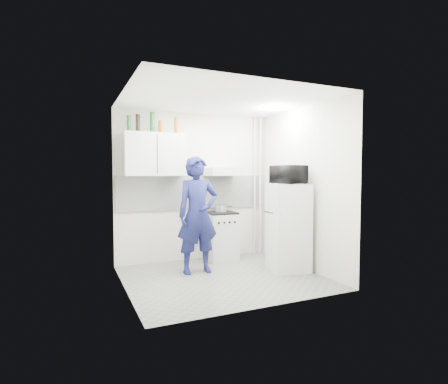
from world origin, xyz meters
name	(u,v)px	position (x,y,z in m)	size (l,w,h in m)	color
floor	(223,278)	(0.00, 0.00, 0.00)	(2.80, 2.80, 0.00)	#5B5C52
ceiling	(223,100)	(0.00, 0.00, 2.60)	(2.80, 2.80, 0.00)	white
wall_back	(195,187)	(0.00, 1.25, 1.30)	(2.80, 2.80, 0.00)	beige
wall_left	(124,192)	(-1.40, 0.00, 1.30)	(2.60, 2.60, 0.00)	beige
wall_right	(302,188)	(1.40, 0.00, 1.30)	(2.60, 2.60, 0.00)	beige
person	(198,215)	(-0.25, 0.40, 0.90)	(0.66, 0.43, 1.80)	#141849
stove	(221,237)	(0.40, 1.00, 0.41)	(0.52, 0.52, 0.83)	#B9B9B9
fridge	(288,227)	(1.10, -0.06, 0.69)	(0.57, 0.57, 1.37)	silver
stove_top	(221,213)	(0.40, 1.00, 0.84)	(0.50, 0.50, 0.03)	black
saucepan	(221,209)	(0.41, 1.02, 0.91)	(0.20, 0.20, 0.11)	silver
microwave	(289,175)	(1.10, -0.06, 1.52)	(0.35, 0.52, 0.29)	black
bottle_a	(129,123)	(-1.16, 1.07, 2.33)	(0.06, 0.06, 0.26)	#144C1E
bottle_b	(138,123)	(-1.02, 1.07, 2.34)	(0.07, 0.07, 0.29)	black
bottle_d	(152,123)	(-0.78, 1.07, 2.37)	(0.08, 0.08, 0.34)	#144C1E
canister_a	(161,127)	(-0.64, 1.07, 2.31)	(0.08, 0.08, 0.21)	brown
bottle_e	(176,126)	(-0.38, 1.07, 2.34)	(0.07, 0.07, 0.29)	brown
upper_cabinet	(155,155)	(-0.75, 1.07, 1.85)	(1.00, 0.35, 0.70)	silver
range_hood	(223,172)	(0.45, 1.00, 1.57)	(0.60, 0.50, 0.14)	#B9B9B9
backsplash	(195,192)	(0.00, 1.24, 1.20)	(2.74, 0.03, 0.60)	white
pipe_a	(260,186)	(1.30, 1.17, 1.30)	(0.05, 0.05, 2.60)	#B9B9B9
pipe_b	(255,186)	(1.18, 1.17, 1.30)	(0.04, 0.04, 2.60)	#B9B9B9
ceiling_spot_fixture	(275,109)	(1.00, 0.20, 2.57)	(0.10, 0.10, 0.02)	white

